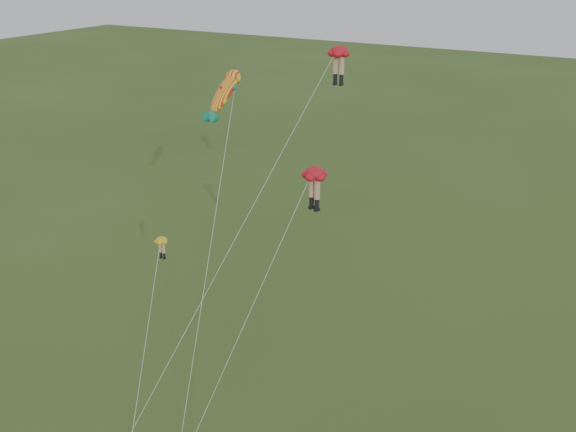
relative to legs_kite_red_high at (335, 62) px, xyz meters
The scene contains 4 objects.
legs_kite_red_high is the anchor object (origin of this frame).
legs_kite_red_mid 7.63m from the legs_kite_red_high, 75.82° to the right, with size 4.16×9.30×14.04m.
legs_kite_yellow 15.29m from the legs_kite_red_high, 130.48° to the right, with size 3.98×8.42×9.06m.
fish_kite 7.05m from the legs_kite_red_high, 122.78° to the right, with size 2.05×9.33×19.03m.
Camera 1 is at (18.27, -22.06, 24.91)m, focal length 40.00 mm.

